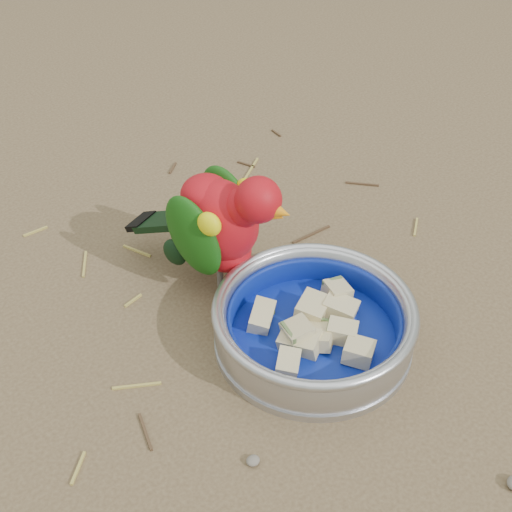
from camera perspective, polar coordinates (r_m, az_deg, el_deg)
ground at (r=0.85m, az=0.86°, el=-8.49°), size 60.00×60.00×0.00m
food_bowl at (r=0.87m, az=4.57°, el=-6.58°), size 0.24×0.24×0.02m
bowl_wall at (r=0.85m, az=4.67°, el=-5.19°), size 0.24×0.24×0.04m
fruit_wedges at (r=0.85m, az=4.65°, el=-5.52°), size 0.14×0.14×0.03m
lory_parrot at (r=0.90m, az=-2.80°, el=2.01°), size 0.17×0.24×0.18m
ground_debris at (r=0.89m, az=-2.65°, el=-5.91°), size 0.90×0.80×0.01m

